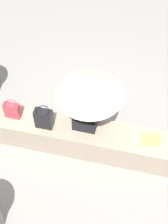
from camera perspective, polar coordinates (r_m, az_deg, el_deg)
name	(u,v)px	position (r m, az deg, el deg)	size (l,w,h in m)	color
ground_plane	(83,146)	(4.82, -0.27, -6.52)	(14.00, 14.00, 0.00)	gray
stone_bench	(83,138)	(4.62, -0.28, -4.95)	(2.88, 0.49, 0.48)	gray
person_seated	(86,108)	(4.16, 0.31, 0.74)	(0.47, 0.28, 0.90)	black
parasol	(90,89)	(3.76, 1.09, 4.43)	(0.88, 0.88, 0.99)	#B7B7BC
handbag_black	(12,110)	(4.58, -13.46, 0.32)	(0.23, 0.18, 0.29)	#B2333D
tote_bag_canvas	(44,118)	(4.36, -7.63, -1.22)	(0.25, 0.19, 0.36)	black
magazine	(150,139)	(4.42, 12.45, -5.09)	(0.28, 0.20, 0.01)	#EAE04C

